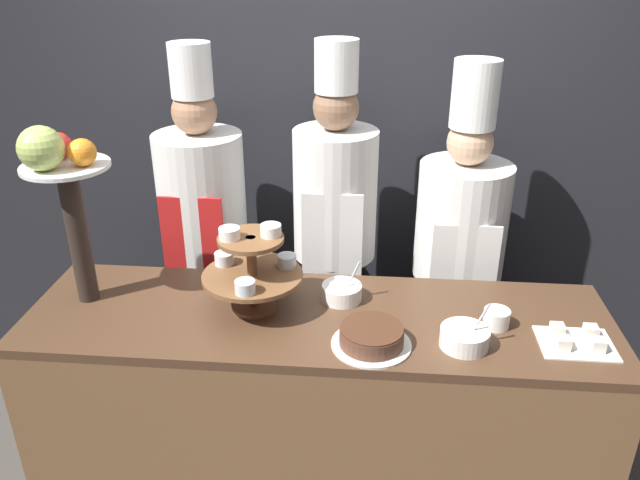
{
  "coord_description": "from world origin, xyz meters",
  "views": [
    {
      "loc": [
        0.18,
        -1.59,
        2.15
      ],
      "look_at": [
        0.0,
        0.41,
        1.2
      ],
      "focal_mm": 35.0,
      "sensor_mm": 36.0,
      "label": 1
    }
  ],
  "objects_px": {
    "chef_left": "(205,230)",
    "chef_center_left": "(335,229)",
    "cup_white": "(496,318)",
    "serving_bowl_far": "(342,292)",
    "tiered_stand": "(252,267)",
    "fruit_pedestal": "(62,180)",
    "cake_square_tray": "(576,340)",
    "serving_bowl_near": "(464,338)",
    "chef_center_right": "(459,250)",
    "cake_round": "(371,337)"
  },
  "relations": [
    {
      "from": "cup_white",
      "to": "cake_square_tray",
      "type": "bearing_deg",
      "value": -19.64
    },
    {
      "from": "cup_white",
      "to": "chef_center_right",
      "type": "height_order",
      "value": "chef_center_right"
    },
    {
      "from": "chef_center_left",
      "to": "tiered_stand",
      "type": "bearing_deg",
      "value": -113.53
    },
    {
      "from": "cup_white",
      "to": "serving_bowl_far",
      "type": "bearing_deg",
      "value": 166.15
    },
    {
      "from": "tiered_stand",
      "to": "serving_bowl_far",
      "type": "height_order",
      "value": "tiered_stand"
    },
    {
      "from": "chef_left",
      "to": "chef_center_right",
      "type": "xyz_separation_m",
      "value": [
        1.14,
        0.0,
        -0.05
      ]
    },
    {
      "from": "tiered_stand",
      "to": "cup_white",
      "type": "height_order",
      "value": "tiered_stand"
    },
    {
      "from": "cake_round",
      "to": "serving_bowl_near",
      "type": "relative_size",
      "value": 1.6
    },
    {
      "from": "tiered_stand",
      "to": "serving_bowl_near",
      "type": "xyz_separation_m",
      "value": [
        0.73,
        -0.17,
        -0.14
      ]
    },
    {
      "from": "cake_round",
      "to": "chef_center_left",
      "type": "distance_m",
      "value": 0.8
    },
    {
      "from": "serving_bowl_far",
      "to": "chef_center_right",
      "type": "relative_size",
      "value": 0.09
    },
    {
      "from": "tiered_stand",
      "to": "serving_bowl_near",
      "type": "height_order",
      "value": "tiered_stand"
    },
    {
      "from": "cake_square_tray",
      "to": "tiered_stand",
      "type": "bearing_deg",
      "value": 173.11
    },
    {
      "from": "cake_round",
      "to": "chef_left",
      "type": "relative_size",
      "value": 0.15
    },
    {
      "from": "chef_left",
      "to": "cup_white",
      "type": "bearing_deg",
      "value": -27.89
    },
    {
      "from": "cake_square_tray",
      "to": "serving_bowl_near",
      "type": "distance_m",
      "value": 0.37
    },
    {
      "from": "fruit_pedestal",
      "to": "serving_bowl_far",
      "type": "distance_m",
      "value": 1.06
    },
    {
      "from": "fruit_pedestal",
      "to": "cup_white",
      "type": "height_order",
      "value": "fruit_pedestal"
    },
    {
      "from": "tiered_stand",
      "to": "cake_square_tray",
      "type": "distance_m",
      "value": 1.12
    },
    {
      "from": "chef_center_left",
      "to": "cup_white",
      "type": "bearing_deg",
      "value": -46.3
    },
    {
      "from": "tiered_stand",
      "to": "cake_round",
      "type": "height_order",
      "value": "tiered_stand"
    },
    {
      "from": "fruit_pedestal",
      "to": "cup_white",
      "type": "xyz_separation_m",
      "value": [
        1.5,
        -0.04,
        -0.44
      ]
    },
    {
      "from": "cake_round",
      "to": "cup_white",
      "type": "distance_m",
      "value": 0.46
    },
    {
      "from": "cake_round",
      "to": "serving_bowl_far",
      "type": "distance_m",
      "value": 0.31
    },
    {
      "from": "fruit_pedestal",
      "to": "serving_bowl_near",
      "type": "height_order",
      "value": "fruit_pedestal"
    },
    {
      "from": "chef_left",
      "to": "chef_center_left",
      "type": "xyz_separation_m",
      "value": [
        0.59,
        0.0,
        0.03
      ]
    },
    {
      "from": "cup_white",
      "to": "fruit_pedestal",
      "type": "bearing_deg",
      "value": 178.39
    },
    {
      "from": "cup_white",
      "to": "serving_bowl_near",
      "type": "xyz_separation_m",
      "value": [
        -0.12,
        -0.13,
        -0.0
      ]
    },
    {
      "from": "chef_center_right",
      "to": "serving_bowl_near",
      "type": "bearing_deg",
      "value": -95.3
    },
    {
      "from": "chef_left",
      "to": "chef_center_right",
      "type": "distance_m",
      "value": 1.14
    },
    {
      "from": "fruit_pedestal",
      "to": "chef_center_left",
      "type": "xyz_separation_m",
      "value": [
        0.9,
        0.59,
        -0.41
      ]
    },
    {
      "from": "fruit_pedestal",
      "to": "chef_left",
      "type": "xyz_separation_m",
      "value": [
        0.31,
        0.59,
        -0.44
      ]
    },
    {
      "from": "cup_white",
      "to": "serving_bowl_far",
      "type": "distance_m",
      "value": 0.56
    },
    {
      "from": "tiered_stand",
      "to": "cake_round",
      "type": "distance_m",
      "value": 0.49
    },
    {
      "from": "cup_white",
      "to": "tiered_stand",
      "type": "bearing_deg",
      "value": 176.98
    },
    {
      "from": "serving_bowl_near",
      "to": "serving_bowl_far",
      "type": "relative_size",
      "value": 1.02
    },
    {
      "from": "fruit_pedestal",
      "to": "cup_white",
      "type": "distance_m",
      "value": 1.56
    },
    {
      "from": "serving_bowl_near",
      "to": "cake_round",
      "type": "bearing_deg",
      "value": -175.48
    },
    {
      "from": "cake_round",
      "to": "serving_bowl_far",
      "type": "xyz_separation_m",
      "value": [
        -0.11,
        0.29,
        -0.0
      ]
    },
    {
      "from": "serving_bowl_near",
      "to": "chef_center_right",
      "type": "distance_m",
      "value": 0.76
    },
    {
      "from": "tiered_stand",
      "to": "serving_bowl_far",
      "type": "xyz_separation_m",
      "value": [
        0.32,
        0.09,
        -0.14
      ]
    },
    {
      "from": "chef_center_left",
      "to": "chef_center_right",
      "type": "distance_m",
      "value": 0.55
    },
    {
      "from": "chef_left",
      "to": "chef_center_left",
      "type": "distance_m",
      "value": 0.59
    },
    {
      "from": "fruit_pedestal",
      "to": "chef_center_right",
      "type": "height_order",
      "value": "chef_center_right"
    },
    {
      "from": "serving_bowl_far",
      "to": "fruit_pedestal",
      "type": "bearing_deg",
      "value": -174.51
    },
    {
      "from": "serving_bowl_near",
      "to": "cup_white",
      "type": "bearing_deg",
      "value": 45.9
    },
    {
      "from": "tiered_stand",
      "to": "fruit_pedestal",
      "type": "xyz_separation_m",
      "value": [
        -0.64,
        -0.0,
        0.31
      ]
    },
    {
      "from": "fruit_pedestal",
      "to": "cake_round",
      "type": "distance_m",
      "value": 1.17
    },
    {
      "from": "tiered_stand",
      "to": "chef_center_right",
      "type": "distance_m",
      "value": 1.01
    },
    {
      "from": "cake_round",
      "to": "chef_center_right",
      "type": "bearing_deg",
      "value": 64.43
    }
  ]
}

